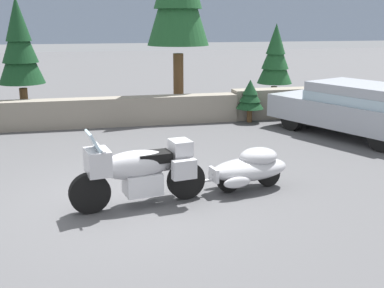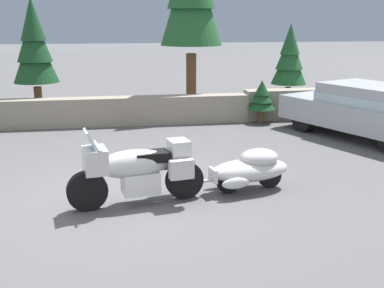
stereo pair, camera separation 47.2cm
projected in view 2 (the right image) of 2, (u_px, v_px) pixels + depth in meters
name	position (u px, v px, depth m)	size (l,w,h in m)	color
ground_plane	(117.00, 200.00, 8.22)	(80.00, 80.00, 0.00)	#4C4C4F
stone_guard_wall	(130.00, 110.00, 14.07)	(24.00, 0.63, 0.92)	gray
touring_motorcycle	(137.00, 169.00, 7.89)	(2.30, 0.98, 1.33)	black
car_shaped_trailer	(250.00, 168.00, 8.61)	(2.23, 0.96, 0.76)	black
sedan_at_right_edge	(368.00, 109.00, 12.28)	(3.47, 4.85, 1.41)	black
pine_tree_secondary	(290.00, 57.00, 15.59)	(1.16, 1.16, 2.89)	brown
pine_tree_far_right	(34.00, 45.00, 13.97)	(1.31, 1.31, 3.66)	brown
pine_sapling_near	(262.00, 96.00, 14.16)	(0.82, 0.82, 1.28)	brown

